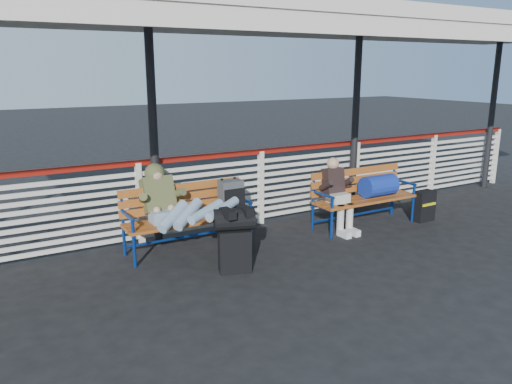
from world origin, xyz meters
TOP-DOWN VIEW (x-y plane):
  - ground at (0.00, 0.00)m, footprint 60.00×60.00m
  - fence at (0.00, 1.90)m, footprint 12.08×0.08m
  - canopy at (-0.00, 0.87)m, footprint 12.60×3.60m
  - luggage_stack at (-1.30, 0.34)m, footprint 0.56×0.42m
  - bench_left at (-1.29, 1.37)m, footprint 1.80×0.56m
  - bench_right at (1.51, 0.98)m, footprint 1.80×0.56m
  - traveler_man at (-1.64, 1.02)m, footprint 0.93×1.64m
  - companion_person at (0.83, 0.97)m, footprint 0.32×0.66m
  - suitcase_side at (2.43, 0.68)m, footprint 0.37×0.24m

SIDE VIEW (x-z plane):
  - ground at x=0.00m, z-range 0.00..0.00m
  - suitcase_side at x=2.43m, z-range 0.00..0.51m
  - luggage_stack at x=-1.30m, z-range 0.04..0.86m
  - companion_person at x=0.83m, z-range 0.02..1.17m
  - bench_right at x=1.51m, z-range 0.14..1.06m
  - bench_left at x=-1.29m, z-range 0.13..1.06m
  - fence at x=0.00m, z-range 0.04..1.28m
  - traveler_man at x=-1.64m, z-range 0.32..1.09m
  - canopy at x=0.00m, z-range 1.46..4.62m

